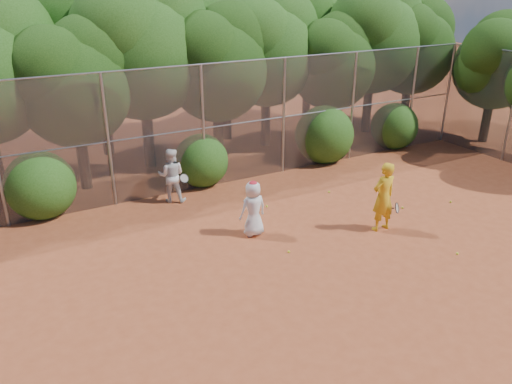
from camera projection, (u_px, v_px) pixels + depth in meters
ground at (340, 260)px, 12.24m from camera, size 80.00×80.00×0.00m
fence_back at (228, 123)px, 16.23m from camera, size 20.05×0.09×4.03m
fence_side at (512, 107)px, 18.28m from camera, size 0.09×6.09×4.03m
tree_2 at (73, 78)px, 15.21m from camera, size 3.99×3.47×5.47m
tree_3 at (142, 43)px, 16.81m from camera, size 4.89×4.26×6.70m
tree_4 at (217, 59)px, 17.67m from camera, size 4.19×3.64×5.73m
tree_5 at (267, 44)px, 19.31m from camera, size 4.51×3.92×6.17m
tree_6 at (334, 59)px, 19.82m from camera, size 3.86×3.36×5.29m
tree_7 at (374, 33)px, 21.10m from camera, size 4.77×4.14×6.53m
tree_8 at (413, 43)px, 21.92m from camera, size 4.25×3.70×5.82m
tree_10 at (96, 32)px, 18.06m from camera, size 5.15×4.48×7.06m
tree_11 at (226, 39)px, 20.12m from camera, size 4.64×4.03×6.35m
tree_12 at (310, 24)px, 22.45m from camera, size 5.02×4.37×6.88m
tree_13 at (498, 58)px, 20.00m from camera, size 3.86×3.36×5.29m
bush_0 at (40, 182)px, 14.29m from camera, size 2.00×2.00×2.00m
bush_1 at (201, 158)px, 16.54m from camera, size 1.80×1.80×1.80m
bush_2 at (324, 132)px, 18.67m from camera, size 2.20×2.20×2.20m
bush_3 at (394, 124)px, 20.27m from camera, size 1.90×1.90×1.90m
player_yellow at (383, 197)px, 13.40m from camera, size 0.86×0.56×1.95m
player_teen at (253, 208)px, 13.21m from camera, size 0.76×0.51×1.55m
player_white at (171, 175)px, 15.23m from camera, size 1.03×0.96×1.70m
ball_0 at (380, 207)px, 15.02m from camera, size 0.07×0.07×0.07m
ball_1 at (402, 208)px, 15.01m from camera, size 0.07×0.07×0.07m
ball_2 at (457, 254)px, 12.49m from camera, size 0.07×0.07×0.07m
ball_3 at (451, 202)px, 15.40m from camera, size 0.07×0.07×0.07m
ball_4 at (289, 252)px, 12.57m from camera, size 0.07×0.07×0.07m
ball_5 at (329, 192)px, 16.12m from camera, size 0.07×0.07×0.07m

